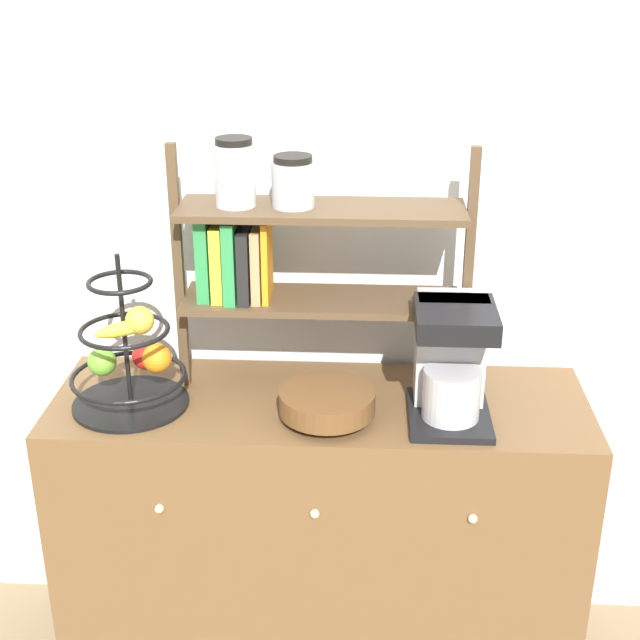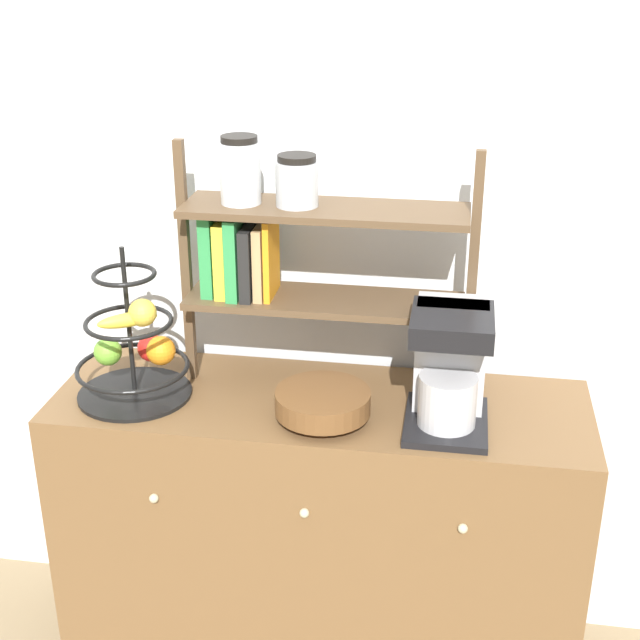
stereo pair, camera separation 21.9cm
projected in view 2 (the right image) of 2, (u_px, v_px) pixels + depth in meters
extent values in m
cube|color=silver|center=(336.00, 197.00, 2.35)|extent=(7.00, 0.05, 2.60)
cube|color=brown|center=(320.00, 534.00, 2.45)|extent=(1.38, 0.45, 0.84)
sphere|color=#B2AD8C|center=(154.00, 498.00, 2.20)|extent=(0.02, 0.02, 0.02)
sphere|color=#B2AD8C|center=(304.00, 513.00, 2.15)|extent=(0.02, 0.02, 0.02)
sphere|color=#B2AD8C|center=(463.00, 529.00, 2.09)|extent=(0.02, 0.02, 0.02)
cube|color=black|center=(446.00, 422.00, 2.17)|extent=(0.20, 0.25, 0.02)
cube|color=#B7B7BC|center=(450.00, 354.00, 2.17)|extent=(0.17, 0.10, 0.28)
cylinder|color=#B7B7BC|center=(447.00, 400.00, 2.12)|extent=(0.14, 0.14, 0.13)
cube|color=black|center=(452.00, 325.00, 2.05)|extent=(0.19, 0.20, 0.05)
cylinder|color=black|center=(135.00, 394.00, 2.31)|extent=(0.29, 0.29, 0.01)
cylinder|color=black|center=(128.00, 322.00, 2.23)|extent=(0.01, 0.01, 0.40)
torus|color=black|center=(133.00, 367.00, 2.28)|extent=(0.29, 0.29, 0.01)
torus|color=black|center=(128.00, 322.00, 2.23)|extent=(0.22, 0.22, 0.01)
torus|color=black|center=(124.00, 275.00, 2.18)|extent=(0.16, 0.16, 0.01)
sphere|color=red|center=(151.00, 348.00, 2.30)|extent=(0.07, 0.07, 0.07)
sphere|color=#6BAD33|center=(108.00, 352.00, 2.28)|extent=(0.07, 0.07, 0.07)
sphere|color=orange|center=(161.00, 351.00, 2.28)|extent=(0.08, 0.08, 0.08)
ellipsoid|color=yellow|center=(127.00, 320.00, 2.18)|extent=(0.14, 0.11, 0.04)
sphere|color=gold|center=(142.00, 313.00, 2.19)|extent=(0.07, 0.07, 0.07)
cylinder|color=brown|center=(323.00, 416.00, 2.19)|extent=(0.13, 0.13, 0.02)
cylinder|color=brown|center=(323.00, 402.00, 2.17)|extent=(0.24, 0.24, 0.05)
cube|color=brown|center=(186.00, 265.00, 2.28)|extent=(0.02, 0.02, 0.64)
cube|color=brown|center=(472.00, 281.00, 2.17)|extent=(0.02, 0.02, 0.64)
cube|color=brown|center=(325.00, 301.00, 2.26)|extent=(0.70, 0.20, 0.02)
cube|color=brown|center=(326.00, 210.00, 2.16)|extent=(0.70, 0.20, 0.02)
cube|color=#2D8C47|center=(211.00, 252.00, 2.26)|extent=(0.03, 0.13, 0.21)
cube|color=yellow|center=(225.00, 256.00, 2.25)|extent=(0.03, 0.14, 0.19)
cube|color=#2D8C47|center=(237.00, 254.00, 2.25)|extent=(0.03, 0.16, 0.21)
cube|color=black|center=(251.00, 259.00, 2.25)|extent=(0.03, 0.16, 0.18)
cube|color=tan|center=(262.00, 260.00, 2.24)|extent=(0.02, 0.14, 0.19)
cube|color=orange|center=(271.00, 256.00, 2.23)|extent=(0.02, 0.13, 0.21)
cylinder|color=silver|center=(240.00, 173.00, 2.16)|extent=(0.10, 0.10, 0.15)
cylinder|color=black|center=(239.00, 139.00, 2.13)|extent=(0.09, 0.09, 0.02)
cylinder|color=#ADB2B7|center=(297.00, 184.00, 2.15)|extent=(0.10, 0.10, 0.11)
cylinder|color=black|center=(297.00, 158.00, 2.12)|extent=(0.09, 0.09, 0.02)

